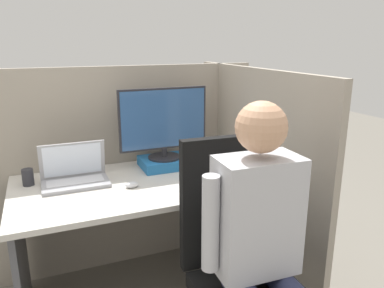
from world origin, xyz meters
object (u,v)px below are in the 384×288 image
laptop (75,176)px  pen_cup (28,177)px  stapler (230,163)px  carrot_toy (197,189)px  paper_box (165,162)px  person (264,239)px  monitor (164,122)px  office_chair (240,261)px

laptop → pen_cup: size_ratio=3.83×
stapler → carrot_toy: stapler is taller
laptop → stapler: bearing=-4.4°
paper_box → person: (0.07, -1.06, -0.01)m
stapler → pen_cup: (-1.21, 0.15, 0.02)m
monitor → stapler: bearing=-22.5°
stapler → person: person is taller
monitor → stapler: size_ratio=3.73×
carrot_toy → pen_cup: (-0.84, 0.45, 0.03)m
monitor → person: size_ratio=0.43×
paper_box → monitor: size_ratio=0.53×
person → stapler: bearing=70.0°
monitor → stapler: monitor is taller
office_chair → person: 0.27m
stapler → pen_cup: bearing=172.8°
office_chair → pen_cup: 1.26m
laptop → carrot_toy: bearing=-32.2°
office_chair → person: person is taller
monitor → laptop: size_ratio=1.55×
paper_box → office_chair: office_chair is taller
carrot_toy → person: size_ratio=0.11×
carrot_toy → paper_box: bearing=93.9°
monitor → office_chair: bearing=-86.2°
monitor → pen_cup: 0.85m
stapler → carrot_toy: bearing=-140.3°
person → office_chair: bearing=92.3°
pen_cup → carrot_toy: bearing=-28.3°
paper_box → stapler: (0.39, -0.16, -0.01)m
paper_box → laptop: size_ratio=0.83×
monitor → carrot_toy: size_ratio=4.01×
paper_box → pen_cup: (-0.81, -0.01, 0.02)m
office_chair → monitor: bearing=93.8°
monitor → laptop: monitor is taller
laptop → person: 1.16m
laptop → office_chair: 1.04m
stapler → pen_cup: pen_cup is taller
monitor → pen_cup: (-0.81, -0.01, -0.25)m
laptop → office_chair: office_chair is taller
carrot_toy → stapler: bearing=39.7°
carrot_toy → monitor: bearing=93.8°
pen_cup → monitor: bearing=0.7°
monitor → person: bearing=-86.5°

